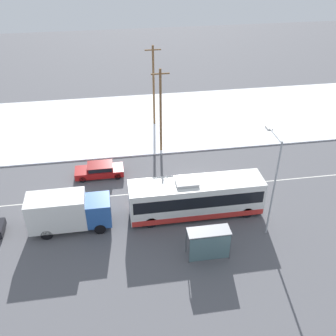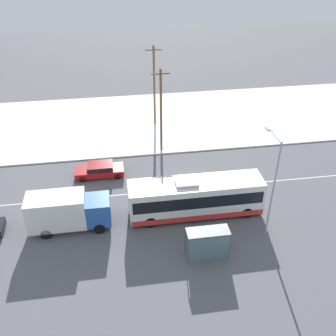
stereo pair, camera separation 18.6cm
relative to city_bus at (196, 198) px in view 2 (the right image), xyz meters
name	(u,v)px [view 2 (the right image)]	position (x,y,z in m)	size (l,w,h in m)	color
ground_plane	(198,188)	(1.01, 3.52, -1.67)	(120.00, 120.00, 0.00)	#56565B
snow_lot	(173,119)	(1.01, 17.95, -1.61)	(80.00, 15.97, 0.12)	white
lane_marking_center	(198,188)	(1.01, 3.52, -1.66)	(60.00, 0.12, 0.00)	silver
city_bus	(196,198)	(0.00, 0.00, 0.00)	(10.99, 2.57, 3.41)	white
box_truck	(67,211)	(-10.35, -0.23, 0.06)	(6.39, 2.30, 3.16)	silver
sedan_car	(100,169)	(-7.86, 6.89, -0.94)	(4.57, 1.80, 1.32)	maroon
pedestrian_at_stop	(205,233)	(-0.01, -3.65, -0.57)	(0.64, 0.29, 1.78)	#23232D
bus_shelter	(208,241)	(-0.17, -5.15, 0.01)	(3.08, 1.20, 2.40)	gray
streetlamp	(272,175)	(5.02, -2.72, 3.51)	(0.36, 2.76, 8.28)	#9EA3A8
utility_pole_roadside	(161,110)	(-1.39, 10.71, 3.01)	(1.80, 0.24, 8.97)	brown
utility_pole_snowlot	(154,85)	(-1.30, 17.01, 3.23)	(1.80, 0.24, 9.41)	brown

